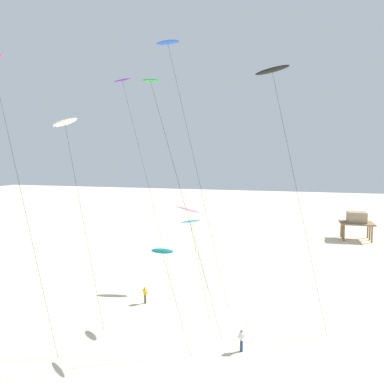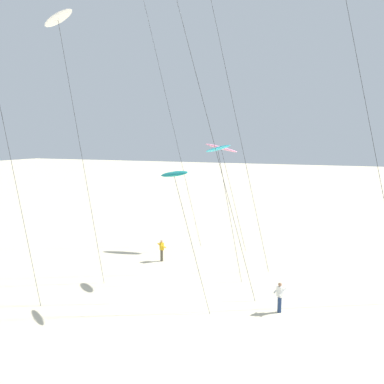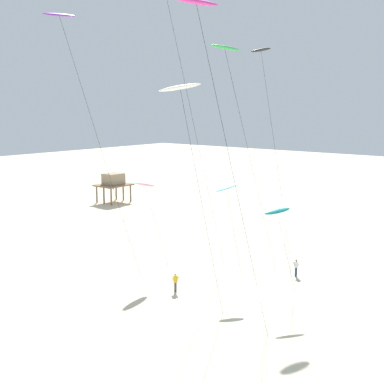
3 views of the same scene
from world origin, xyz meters
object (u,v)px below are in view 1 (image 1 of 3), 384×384
(kite_cyan, at_px, (191,223))
(kite_blue, at_px, (169,47))
(kite_white, at_px, (65,124))
(kite_flyer_nearest, at_px, (145,295))
(kite_teal, at_px, (162,252))
(kite_flyer_middle, at_px, (241,340))
(kite_black, at_px, (273,73))
(stilt_house, at_px, (357,219))
(kite_green, at_px, (152,84))
(kite_purple, at_px, (123,84))
(kite_pink, at_px, (188,210))

(kite_cyan, xyz_separation_m, kite_blue, (-3.33, 4.08, 16.36))
(kite_white, height_order, kite_flyer_nearest, kite_white)
(kite_teal, xyz_separation_m, kite_flyer_middle, (5.82, 1.03, -6.53))
(kite_black, bearing_deg, kite_blue, 162.14)
(kite_flyer_middle, bearing_deg, stilt_house, 70.93)
(kite_teal, distance_m, kite_blue, 20.25)
(kite_green, xyz_separation_m, kite_white, (-7.31, -1.47, -3.20))
(kite_black, bearing_deg, kite_teal, -139.17)
(kite_black, height_order, kite_white, kite_black)
(kite_teal, bearing_deg, kite_purple, 124.59)
(kite_white, distance_m, kite_flyer_nearest, 17.77)
(kite_green, bearing_deg, kite_pink, 87.75)
(kite_teal, bearing_deg, kite_flyer_middle, 10.05)
(kite_pink, xyz_separation_m, kite_flyer_nearest, (-2.68, -6.17, -7.66))
(kite_cyan, distance_m, kite_teal, 5.74)
(kite_flyer_middle, bearing_deg, kite_white, 175.00)
(kite_black, bearing_deg, kite_flyer_middle, -106.39)
(kite_white, bearing_deg, kite_green, 11.38)
(kite_pink, relative_size, kite_black, 0.41)
(kite_blue, height_order, kite_green, kite_blue)
(kite_black, relative_size, kite_green, 1.04)
(stilt_house, bearing_deg, kite_purple, -137.04)
(kite_black, xyz_separation_m, kite_flyer_middle, (-1.58, -5.36, -20.35))
(kite_pink, bearing_deg, stilt_house, 52.94)
(kite_black, distance_m, kite_purple, 19.33)
(kite_cyan, distance_m, kite_blue, 17.19)
(kite_teal, relative_size, kite_white, 0.44)
(kite_blue, distance_m, kite_purple, 9.09)
(kite_teal, xyz_separation_m, kite_white, (-9.55, 2.37, 9.79))
(kite_pink, bearing_deg, kite_white, -124.65)
(kite_teal, height_order, kite_purple, kite_purple)
(kite_purple, height_order, kite_flyer_middle, kite_purple)
(kite_blue, distance_m, kite_flyer_nearest, 24.30)
(kite_black, bearing_deg, kite_flyer_nearest, 175.54)
(kite_flyer_middle, bearing_deg, kite_purple, 139.53)
(kite_cyan, xyz_separation_m, kite_flyer_nearest, (-5.16, 1.75, -7.76))
(kite_cyan, relative_size, kite_teal, 1.16)
(kite_pink, xyz_separation_m, kite_black, (9.25, -7.10, 12.69))
(kite_green, bearing_deg, kite_white, -168.62)
(kite_green, bearing_deg, kite_blue, 94.66)
(kite_blue, xyz_separation_m, kite_flyer_middle, (8.53, -8.62, -24.12))
(kite_pink, xyz_separation_m, stilt_house, (22.11, 29.28, -4.98))
(kite_white, bearing_deg, kite_black, 13.33)
(kite_flyer_nearest, bearing_deg, stilt_house, 55.04)
(kite_teal, bearing_deg, kite_green, 120.24)
(kite_black, height_order, kite_green, kite_black)
(kite_cyan, xyz_separation_m, stilt_house, (19.63, 37.20, -5.08))
(kite_purple, distance_m, kite_white, 13.45)
(kite_flyer_nearest, bearing_deg, kite_white, -135.37)
(kite_white, bearing_deg, kite_pink, 55.35)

